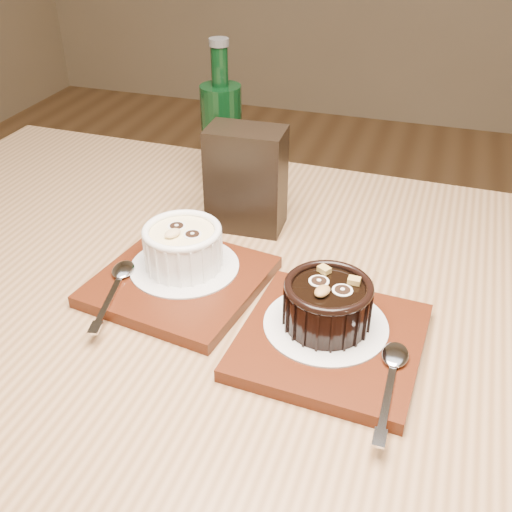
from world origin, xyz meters
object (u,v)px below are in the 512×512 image
Objects in this scene: ramekin_dark at (327,302)px; ramekin_white at (183,245)px; condiment_stand at (246,179)px; tray_right at (331,341)px; table at (255,372)px; green_bottle at (222,134)px; tray_left at (180,281)px.

ramekin_white is at bearing -179.43° from ramekin_dark.
condiment_stand is at bearing 102.62° from ramekin_white.
condiment_stand is (-0.16, 0.21, 0.06)m from tray_right.
table is 8.69× the size of condiment_stand.
ramekin_dark is (-0.01, 0.01, 0.04)m from tray_right.
tray_right is 0.81× the size of green_bottle.
condiment_stand reaches higher than tray_left.
ramekin_white is (-0.10, 0.04, 0.14)m from table.
tray_left is at bearing -80.58° from green_bottle.
ramekin_dark is (0.18, -0.05, -0.00)m from ramekin_white.
ramekin_dark reaches higher than table.
ramekin_white is 0.21m from tray_right.
ramekin_dark is 0.41× the size of green_bottle.
condiment_stand is (0.03, 0.14, 0.02)m from ramekin_white.
table is 13.17× the size of ramekin_white.
table is 13.42× the size of ramekin_dark.
tray_right is at bearing -52.36° from condiment_stand.
tray_left is at bearing -100.05° from condiment_stand.
condiment_stand is at bearing 127.64° from tray_right.
tray_left is at bearing -173.93° from ramekin_dark.
table is at bearing -63.26° from green_bottle.
tray_right is (0.09, -0.03, 0.10)m from table.
tray_right is (0.19, -0.07, -0.04)m from ramekin_white.
ramekin_dark is at bearing -52.80° from green_bottle.
condiment_stand is at bearing 111.18° from table.
ramekin_white is at bearing -102.30° from condiment_stand.
condiment_stand reaches higher than ramekin_white.
tray_right is (0.19, -0.05, 0.00)m from tray_left.
tray_right is at bearing -14.64° from tray_left.
ramekin_white is 1.02× the size of ramekin_dark.
tray_left is 1.29× the size of condiment_stand.
tray_left is at bearing 165.36° from tray_right.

